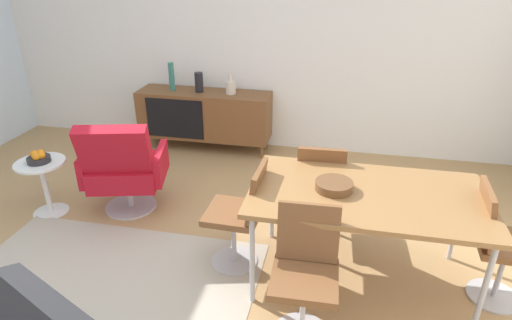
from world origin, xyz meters
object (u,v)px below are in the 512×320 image
Objects in this scene: dining_chair_far_end at (499,241)px; lounge_chair_red at (123,167)px; dining_chair_back_left at (320,184)px; fruit_bowl at (39,158)px; wooden_bowl_on_table at (334,186)px; vase_sculptural_dark at (172,77)px; sideboard at (204,114)px; side_table_round at (44,181)px; dining_chair_front_left at (305,270)px; dining_chair_near_window at (241,212)px; vase_ceramic_small at (231,87)px; dining_table at (367,198)px; vase_cobalt at (199,82)px.

lounge_chair_red is at bearing 170.22° from dining_chair_far_end.
dining_chair_back_left is 2.50m from fruit_bowl.
vase_sculptural_dark is at bearing 133.83° from wooden_bowl_on_table.
sideboard is 3.08× the size of side_table_round.
dining_chair_front_left and dining_chair_near_window have the same top height.
vase_ceramic_small is at bearing 139.02° from dining_chair_far_end.
dining_chair_back_left is 1.12m from dining_chair_front_left.
dining_chair_back_left is (1.17, -1.54, -0.33)m from vase_ceramic_small.
sideboard is at bearing -179.68° from vase_ceramic_small.
dining_chair_back_left is at bearing -39.01° from vase_sculptural_dark.
vase_ceramic_small is at bearing 52.95° from fruit_bowl.
dining_chair_back_left is at bearing 155.81° from dining_chair_far_end.
vase_ceramic_small reaches higher than sideboard.
dining_chair_far_end reaches higher than dining_table.
sideboard is 3.45m from dining_chair_far_end.
sideboard is at bearing -2.28° from vase_cobalt.
wooden_bowl_on_table reaches higher than fruit_bowl.
dining_chair_far_end is (3.14, -2.09, -0.42)m from vase_sculptural_dark.
dining_chair_far_end reaches higher than fruit_bowl.
wooden_bowl_on_table is 0.30× the size of dining_chair_far_end.
vase_cobalt is 3.51m from dining_chair_far_end.
fruit_bowl reaches higher than side_table_round.
lounge_chair_red is at bearing -85.23° from vase_sculptural_dark.
vase_cobalt is 2.69m from wooden_bowl_on_table.
dining_chair_near_window is 1.33m from lounge_chair_red.
dining_table is at bearing -48.40° from sideboard.
sideboard reaches higher than fruit_bowl.
vase_cobalt is at bearing 143.18° from dining_chair_far_end.
dining_chair_back_left is at bearing 121.83° from dining_table.
sideboard is 0.50m from vase_ceramic_small.
dining_chair_back_left reaches higher than side_table_round.
wooden_bowl_on_table is at bearing -58.42° from vase_ceramic_small.
dining_table reaches higher than side_table_round.
vase_ceramic_small is 2.24m from side_table_round.
vase_ceramic_small reaches higher than wooden_bowl_on_table.
vase_cobalt is 0.45× the size of side_table_round.
dining_chair_near_window is at bearing -65.15° from sideboard.
vase_sculptural_dark reaches higher than fruit_bowl.
vase_ceramic_small is 3.21m from dining_chair_far_end.
lounge_chair_red is (-1.89, 0.53, -0.30)m from wooden_bowl_on_table.
vase_ceramic_small reaches higher than dining_chair_front_left.
vase_sculptural_dark is 1.64m from lounge_chair_red.
vase_ceramic_small reaches higher than side_table_round.
dining_chair_front_left is at bearing -155.61° from dining_chair_far_end.
sideboard is 2.31m from dining_chair_near_window.
wooden_bowl_on_table is 0.30× the size of dining_chair_front_left.
dining_table is 0.70m from dining_chair_front_left.
dining_table is (1.52, -2.10, -0.10)m from vase_ceramic_small.
sideboard is at bearing 131.60° from dining_table.
lounge_chair_red reaches higher than dining_table.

